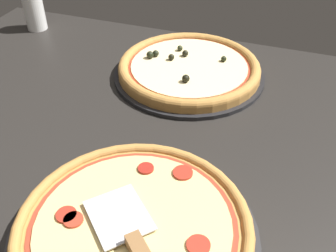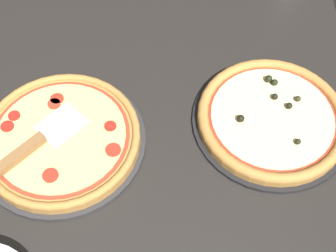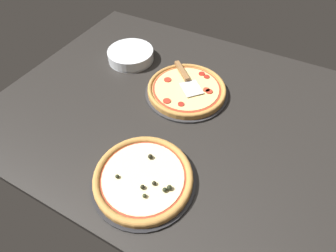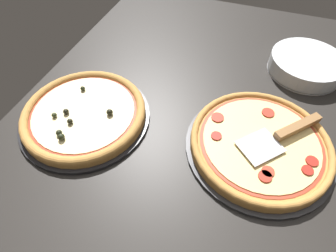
# 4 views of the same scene
# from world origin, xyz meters

# --- Properties ---
(ground_plane) EXTENTS (1.53, 1.23, 0.04)m
(ground_plane) POSITION_xyz_m (0.00, 0.00, -0.02)
(ground_plane) COLOR black
(pizza_pan_front) EXTENTS (0.39, 0.39, 0.01)m
(pizza_pan_front) POSITION_xyz_m (-0.02, -0.10, 0.01)
(pizza_pan_front) COLOR #2D2D30
(pizza_pan_front) RESTS_ON ground_plane
(pizza_front) EXTENTS (0.36, 0.36, 0.03)m
(pizza_front) POSITION_xyz_m (-0.02, -0.10, 0.03)
(pizza_front) COLOR #B77F3D
(pizza_front) RESTS_ON pizza_pan_front
(pizza_pan_back) EXTENTS (0.37, 0.37, 0.01)m
(pizza_pan_back) POSITION_xyz_m (-0.08, 0.39, 0.01)
(pizza_pan_back) COLOR black
(pizza_pan_back) RESTS_ON ground_plane
(pizza_back) EXTENTS (0.35, 0.35, 0.04)m
(pizza_back) POSITION_xyz_m (-0.08, 0.39, 0.02)
(pizza_back) COLOR #B77F3D
(pizza_back) RESTS_ON pizza_pan_back
(parmesan_shaker) EXTENTS (0.06, 0.06, 0.12)m
(parmesan_shaker) POSITION_xyz_m (-0.60, 0.50, 0.06)
(parmesan_shaker) COLOR white
(parmesan_shaker) RESTS_ON ground_plane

